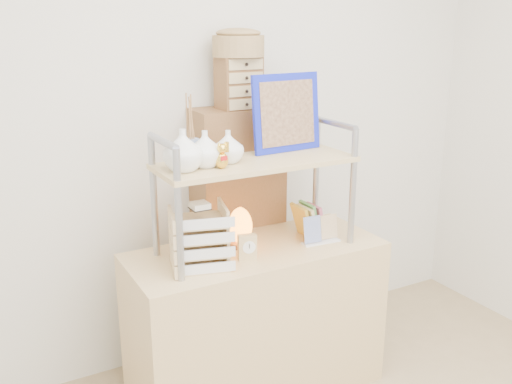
{
  "coord_description": "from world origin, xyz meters",
  "views": [
    {
      "loc": [
        -1.18,
        -0.96,
        1.76
      ],
      "look_at": [
        -0.0,
        1.2,
        1.02
      ],
      "focal_mm": 40.0,
      "sensor_mm": 36.0,
      "label": 1
    }
  ],
  "objects_px": {
    "cabinet": "(238,235)",
    "letter_tray": "(200,241)",
    "desk": "(256,320)",
    "salt_lamp": "(240,227)"
  },
  "relations": [
    {
      "from": "cabinet",
      "to": "letter_tray",
      "type": "distance_m",
      "value": 0.62
    },
    {
      "from": "desk",
      "to": "cabinet",
      "type": "bearing_deg",
      "value": 75.78
    },
    {
      "from": "cabinet",
      "to": "letter_tray",
      "type": "xyz_separation_m",
      "value": [
        -0.4,
        -0.43,
        0.19
      ]
    },
    {
      "from": "cabinet",
      "to": "letter_tray",
      "type": "height_order",
      "value": "cabinet"
    },
    {
      "from": "desk",
      "to": "letter_tray",
      "type": "distance_m",
      "value": 0.58
    },
    {
      "from": "letter_tray",
      "to": "desk",
      "type": "bearing_deg",
      "value": 11.14
    },
    {
      "from": "salt_lamp",
      "to": "letter_tray",
      "type": "bearing_deg",
      "value": -154.29
    },
    {
      "from": "letter_tray",
      "to": "salt_lamp",
      "type": "height_order",
      "value": "letter_tray"
    },
    {
      "from": "desk",
      "to": "cabinet",
      "type": "distance_m",
      "value": 0.49
    },
    {
      "from": "desk",
      "to": "salt_lamp",
      "type": "xyz_separation_m",
      "value": [
        -0.05,
        0.06,
        0.47
      ]
    }
  ]
}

